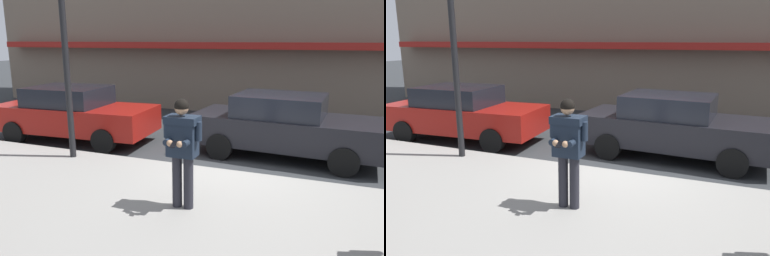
% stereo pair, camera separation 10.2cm
% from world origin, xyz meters
% --- Properties ---
extents(ground_plane, '(80.00, 80.00, 0.00)m').
position_xyz_m(ground_plane, '(0.00, 0.00, 0.00)').
color(ground_plane, '#2B2D30').
extents(sidewalk, '(32.00, 5.30, 0.14)m').
position_xyz_m(sidewalk, '(1.00, -2.85, 0.07)').
color(sidewalk, gray).
rests_on(sidewalk, ground).
extents(curb_paint_line, '(28.00, 0.12, 0.01)m').
position_xyz_m(curb_paint_line, '(1.00, 0.05, 0.00)').
color(curb_paint_line, silver).
rests_on(curb_paint_line, ground).
extents(parked_sedan_near, '(4.59, 2.12, 1.54)m').
position_xyz_m(parked_sedan_near, '(-4.94, 1.01, 0.79)').
color(parked_sedan_near, maroon).
rests_on(parked_sedan_near, ground).
extents(parked_sedan_mid, '(4.61, 2.16, 1.54)m').
position_xyz_m(parked_sedan_mid, '(0.84, 1.60, 0.79)').
color(parked_sedan_mid, black).
rests_on(parked_sedan_mid, ground).
extents(man_texting_on_phone, '(0.65, 0.58, 1.81)m').
position_xyz_m(man_texting_on_phone, '(-0.26, -2.23, 1.25)').
color(man_texting_on_phone, '#23232B').
rests_on(man_texting_on_phone, sidewalk).
extents(street_lamp_post, '(0.36, 0.36, 4.88)m').
position_xyz_m(street_lamp_post, '(-3.71, -0.65, 3.14)').
color(street_lamp_post, black).
rests_on(street_lamp_post, sidewalk).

